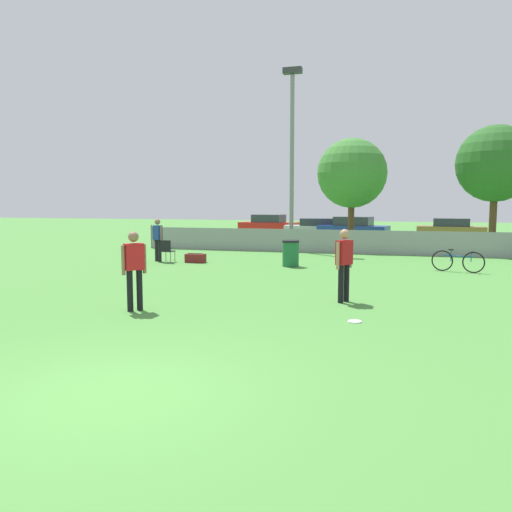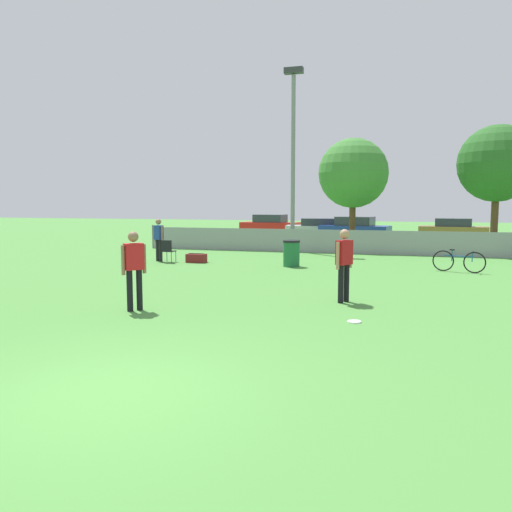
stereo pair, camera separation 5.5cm
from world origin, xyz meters
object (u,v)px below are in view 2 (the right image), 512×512
parked_car_red (270,225)px  parked_car_tan (453,229)px  light_pole (293,145)px  parked_car_silver (319,228)px  bicycle_sideline (459,261)px  player_defender_red (134,265)px  spectator_in_blue (159,237)px  folding_chair_sideline (168,250)px  gear_bag_sideline (196,258)px  trash_bin (291,253)px  frisbee_disc (354,322)px  tree_near_pole (353,173)px  player_thrower_red (344,260)px  parked_car_blue (355,229)px  tree_far_right (497,164)px

parked_car_red → parked_car_tan: bearing=-0.8°
light_pole → parked_car_silver: size_ratio=1.93×
bicycle_sideline → player_defender_red: bearing=-115.0°
spectator_in_blue → folding_chair_sideline: spectator_in_blue is taller
folding_chair_sideline → bicycle_sideline: (10.70, 0.35, -0.14)m
gear_bag_sideline → trash_bin: bearing=-2.1°
light_pole → trash_bin: size_ratio=8.92×
frisbee_disc → parked_car_red: (-8.57, 25.45, 0.71)m
gear_bag_sideline → folding_chair_sideline: bearing=-162.5°
tree_near_pole → folding_chair_sideline: size_ratio=6.29×
folding_chair_sideline → player_thrower_red: bearing=141.7°
tree_near_pole → player_defender_red: (-3.00, -16.32, -2.81)m
player_defender_red → parked_car_silver: size_ratio=0.38×
parked_car_red → spectator_in_blue: bearing=-84.4°
tree_near_pole → parked_car_blue: size_ratio=1.24×
tree_far_right → spectator_in_blue: size_ratio=3.44×
frisbee_disc → bicycle_sideline: bicycle_sideline is taller
folding_chair_sideline → player_defender_red: bearing=112.1°
gear_bag_sideline → parked_car_red: size_ratio=0.18×
tree_far_right → player_thrower_red: size_ratio=3.39×
frisbee_disc → gear_bag_sideline: gear_bag_sideline is taller
player_thrower_red → gear_bag_sideline: bearing=76.4°
player_thrower_red → spectator_in_blue: size_ratio=1.02×
tree_far_right → player_defender_red: tree_far_right is taller
tree_far_right → trash_bin: (-7.91, -7.21, -3.61)m
tree_near_pole → trash_bin: bearing=-100.0°
player_defender_red → parked_car_silver: (0.10, 23.32, -0.34)m
player_thrower_red → frisbee_disc: (0.45, -1.94, -1.00)m
light_pole → tree_near_pole: light_pole is taller
parked_car_red → parked_car_blue: (6.44, -3.52, -0.01)m
tree_far_right → player_defender_red: 18.55m
parked_car_red → player_defender_red: bearing=-75.8°
gear_bag_sideline → parked_car_tan: 19.12m
player_defender_red → parked_car_red: bearing=46.6°
folding_chair_sideline → spectator_in_blue: bearing=-28.4°
parked_car_tan → player_thrower_red: bearing=-95.1°
tree_far_right → gear_bag_sideline: bearing=-149.1°
tree_near_pole → spectator_in_blue: size_ratio=3.28×
tree_near_pole → tree_far_right: bearing=-6.1°
player_thrower_red → gear_bag_sideline: 9.12m
tree_far_right → parked_car_red: tree_far_right is taller
parked_car_silver → folding_chair_sideline: bearing=-110.9°
spectator_in_blue → parked_car_silver: size_ratio=0.38×
player_defender_red → spectator_in_blue: (-3.88, 8.52, -0.02)m
parked_car_tan → parked_car_red: bearing=179.3°
light_pole → parked_car_red: (-4.20, 11.42, -4.40)m
trash_bin → parked_car_silver: (-1.50, 14.91, 0.18)m
player_thrower_red → frisbee_disc: 2.22m
bicycle_sideline → parked_car_silver: parked_car_silver is taller
tree_far_right → frisbee_disc: 16.58m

